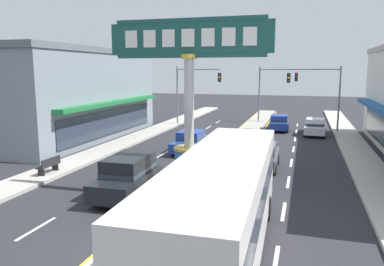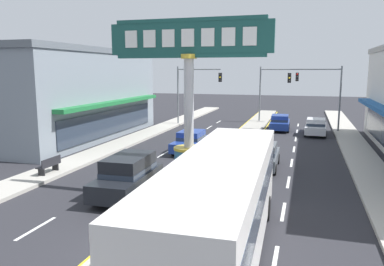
% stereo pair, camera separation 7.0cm
% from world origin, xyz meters
% --- Properties ---
extents(ground_plane, '(160.00, 160.00, 0.00)m').
position_xyz_m(ground_plane, '(0.00, 0.00, 0.00)').
color(ground_plane, '#28282D').
extents(median_strip, '(2.13, 52.00, 0.14)m').
position_xyz_m(median_strip, '(0.00, 18.00, 0.07)').
color(median_strip, '#A39E93').
rests_on(median_strip, ground).
extents(sidewalk_left, '(2.20, 60.00, 0.18)m').
position_xyz_m(sidewalk_left, '(-8.76, 16.00, 0.09)').
color(sidewalk_left, '#ADA89E').
rests_on(sidewalk_left, ground).
extents(sidewalk_right, '(2.20, 60.00, 0.18)m').
position_xyz_m(sidewalk_right, '(8.76, 16.00, 0.09)').
color(sidewalk_right, '#ADA89E').
rests_on(sidewalk_right, ground).
extents(lane_markings, '(8.87, 52.00, 0.01)m').
position_xyz_m(lane_markings, '(0.00, 16.65, 0.00)').
color(lane_markings, silver).
rests_on(lane_markings, ground).
extents(district_sign, '(7.40, 1.41, 7.91)m').
position_xyz_m(district_sign, '(0.00, 5.59, 3.99)').
color(district_sign, '#33668C').
rests_on(district_sign, median_strip).
extents(storefront_left, '(10.12, 18.72, 7.61)m').
position_xyz_m(storefront_left, '(-15.13, 17.75, 3.81)').
color(storefront_left, gray).
rests_on(storefront_left, ground).
extents(traffic_light_left_side, '(4.86, 0.46, 6.20)m').
position_xyz_m(traffic_light_left_side, '(-6.30, 27.69, 4.25)').
color(traffic_light_left_side, slate).
rests_on(traffic_light_left_side, ground).
extents(traffic_light_right_side, '(4.86, 0.46, 6.20)m').
position_xyz_m(traffic_light_right_side, '(6.30, 26.86, 4.25)').
color(traffic_light_right_side, slate).
rests_on(traffic_light_right_side, ground).
extents(traffic_light_median_far, '(4.20, 0.46, 6.20)m').
position_xyz_m(traffic_light_median_far, '(1.55, 32.43, 4.19)').
color(traffic_light_median_far, slate).
rests_on(traffic_light_median_far, ground).
extents(bus_near_right_lane, '(2.87, 11.27, 3.26)m').
position_xyz_m(bus_near_right_lane, '(2.71, 0.21, 1.87)').
color(bus_near_right_lane, silver).
rests_on(bus_near_right_lane, ground).
extents(sedan_far_right_lane, '(1.86, 4.31, 1.53)m').
position_xyz_m(sedan_far_right_lane, '(2.71, 11.67, 0.79)').
color(sedan_far_right_lane, '#4C5156').
rests_on(sedan_far_right_lane, ground).
extents(sedan_near_left_lane, '(1.98, 4.37, 1.53)m').
position_xyz_m(sedan_near_left_lane, '(6.01, 24.96, 0.79)').
color(sedan_near_left_lane, silver).
rests_on(sedan_near_left_lane, ground).
extents(sedan_mid_left_lane, '(1.93, 4.35, 1.53)m').
position_xyz_m(sedan_mid_left_lane, '(2.71, 26.80, 0.79)').
color(sedan_mid_left_lane, navy).
rests_on(sedan_mid_left_lane, ground).
extents(suv_far_left_oncoming, '(2.08, 4.66, 1.90)m').
position_xyz_m(suv_far_left_oncoming, '(-2.72, 4.79, 0.98)').
color(suv_far_left_oncoming, black).
rests_on(suv_far_left_oncoming, ground).
extents(sedan_kerb_right, '(1.89, 4.33, 1.53)m').
position_xyz_m(sedan_kerb_right, '(-2.71, 14.82, 0.79)').
color(sedan_kerb_right, navy).
rests_on(sedan_kerb_right, ground).
extents(street_bench, '(0.48, 1.60, 0.88)m').
position_xyz_m(street_bench, '(-8.40, 6.57, 0.65)').
color(street_bench, '#232328').
rests_on(street_bench, sidewalk_left).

